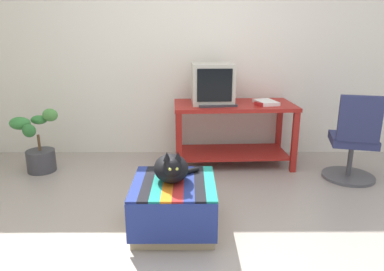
{
  "coord_description": "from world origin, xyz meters",
  "views": [
    {
      "loc": [
        0.05,
        -2.22,
        1.43
      ],
      "look_at": [
        0.07,
        0.85,
        0.55
      ],
      "focal_mm": 32.99,
      "sensor_mm": 36.0,
      "label": 1
    }
  ],
  "objects_px": {
    "desk": "(233,123)",
    "ottoman_with_blanket": "(174,205)",
    "potted_plant": "(38,148)",
    "keyboard": "(217,105)",
    "office_chair": "(353,144)",
    "stapler": "(259,104)",
    "tv_monitor": "(212,84)",
    "cat": "(171,168)",
    "book": "(266,102)"
  },
  "relations": [
    {
      "from": "book",
      "to": "ottoman_with_blanket",
      "type": "bearing_deg",
      "value": -138.48
    },
    {
      "from": "office_chair",
      "to": "potted_plant",
      "type": "bearing_deg",
      "value": 9.61
    },
    {
      "from": "stapler",
      "to": "tv_monitor",
      "type": "bearing_deg",
      "value": 133.56
    },
    {
      "from": "cat",
      "to": "keyboard",
      "type": "bearing_deg",
      "value": 62.66
    },
    {
      "from": "keyboard",
      "to": "office_chair",
      "type": "height_order",
      "value": "office_chair"
    },
    {
      "from": "desk",
      "to": "potted_plant",
      "type": "distance_m",
      "value": 2.13
    },
    {
      "from": "office_chair",
      "to": "stapler",
      "type": "height_order",
      "value": "office_chair"
    },
    {
      "from": "office_chair",
      "to": "stapler",
      "type": "relative_size",
      "value": 8.09
    },
    {
      "from": "tv_monitor",
      "to": "ottoman_with_blanket",
      "type": "height_order",
      "value": "tv_monitor"
    },
    {
      "from": "cat",
      "to": "ottoman_with_blanket",
      "type": "bearing_deg",
      "value": -48.14
    },
    {
      "from": "cat",
      "to": "potted_plant",
      "type": "height_order",
      "value": "potted_plant"
    },
    {
      "from": "tv_monitor",
      "to": "potted_plant",
      "type": "relative_size",
      "value": 0.7
    },
    {
      "from": "cat",
      "to": "book",
      "type": "bearing_deg",
      "value": 46.29
    },
    {
      "from": "cat",
      "to": "potted_plant",
      "type": "relative_size",
      "value": 0.57
    },
    {
      "from": "desk",
      "to": "book",
      "type": "height_order",
      "value": "book"
    },
    {
      "from": "book",
      "to": "ottoman_with_blanket",
      "type": "xyz_separation_m",
      "value": [
        -0.95,
        -1.37,
        -0.53
      ]
    },
    {
      "from": "tv_monitor",
      "to": "stapler",
      "type": "bearing_deg",
      "value": -21.82
    },
    {
      "from": "desk",
      "to": "cat",
      "type": "relative_size",
      "value": 3.41
    },
    {
      "from": "cat",
      "to": "office_chair",
      "type": "xyz_separation_m",
      "value": [
        1.76,
        0.9,
        -0.1
      ]
    },
    {
      "from": "keyboard",
      "to": "cat",
      "type": "bearing_deg",
      "value": -117.55
    },
    {
      "from": "desk",
      "to": "ottoman_with_blanket",
      "type": "distance_m",
      "value": 1.56
    },
    {
      "from": "tv_monitor",
      "to": "office_chair",
      "type": "xyz_separation_m",
      "value": [
        1.38,
        -0.51,
        -0.53
      ]
    },
    {
      "from": "book",
      "to": "stapler",
      "type": "bearing_deg",
      "value": -145.56
    },
    {
      "from": "desk",
      "to": "potted_plant",
      "type": "xyz_separation_m",
      "value": [
        -2.11,
        -0.22,
        -0.22
      ]
    },
    {
      "from": "ottoman_with_blanket",
      "to": "stapler",
      "type": "xyz_separation_m",
      "value": [
        0.85,
        1.26,
        0.53
      ]
    },
    {
      "from": "desk",
      "to": "ottoman_with_blanket",
      "type": "relative_size",
      "value": 2.03
    },
    {
      "from": "ottoman_with_blanket",
      "to": "cat",
      "type": "bearing_deg",
      "value": 140.2
    },
    {
      "from": "book",
      "to": "keyboard",
      "type": "bearing_deg",
      "value": 179.09
    },
    {
      "from": "book",
      "to": "tv_monitor",
      "type": "bearing_deg",
      "value": 160.87
    },
    {
      "from": "desk",
      "to": "potted_plant",
      "type": "bearing_deg",
      "value": -176.58
    },
    {
      "from": "desk",
      "to": "potted_plant",
      "type": "height_order",
      "value": "desk"
    },
    {
      "from": "cat",
      "to": "tv_monitor",
      "type": "bearing_deg",
      "value": 66.59
    },
    {
      "from": "desk",
      "to": "ottoman_with_blanket",
      "type": "xyz_separation_m",
      "value": [
        -0.61,
        -1.41,
        -0.29
      ]
    },
    {
      "from": "stapler",
      "to": "potted_plant",
      "type": "bearing_deg",
      "value": 154.63
    },
    {
      "from": "tv_monitor",
      "to": "potted_plant",
      "type": "height_order",
      "value": "tv_monitor"
    },
    {
      "from": "cat",
      "to": "office_chair",
      "type": "height_order",
      "value": "office_chair"
    },
    {
      "from": "book",
      "to": "desk",
      "type": "bearing_deg",
      "value": 160.77
    },
    {
      "from": "desk",
      "to": "ottoman_with_blanket",
      "type": "height_order",
      "value": "desk"
    },
    {
      "from": "cat",
      "to": "office_chair",
      "type": "bearing_deg",
      "value": 18.82
    },
    {
      "from": "keyboard",
      "to": "potted_plant",
      "type": "height_order",
      "value": "keyboard"
    },
    {
      "from": "tv_monitor",
      "to": "potted_plant",
      "type": "bearing_deg",
      "value": -175.14
    },
    {
      "from": "cat",
      "to": "office_chair",
      "type": "distance_m",
      "value": 1.98
    },
    {
      "from": "desk",
      "to": "book",
      "type": "relative_size",
      "value": 4.53
    },
    {
      "from": "desk",
      "to": "keyboard",
      "type": "relative_size",
      "value": 3.34
    },
    {
      "from": "tv_monitor",
      "to": "office_chair",
      "type": "distance_m",
      "value": 1.56
    },
    {
      "from": "book",
      "to": "office_chair",
      "type": "xyz_separation_m",
      "value": [
        0.8,
        -0.46,
        -0.33
      ]
    },
    {
      "from": "keyboard",
      "to": "potted_plant",
      "type": "relative_size",
      "value": 0.59
    },
    {
      "from": "tv_monitor",
      "to": "book",
      "type": "distance_m",
      "value": 0.62
    },
    {
      "from": "desk",
      "to": "cat",
      "type": "bearing_deg",
      "value": -116.7
    },
    {
      "from": "book",
      "to": "potted_plant",
      "type": "relative_size",
      "value": 0.43
    }
  ]
}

